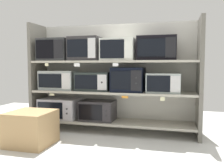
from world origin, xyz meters
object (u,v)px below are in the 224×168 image
(microwave_4, at_px, (128,79))
(microwave_8, at_px, (119,50))
(microwave_6, at_px, (56,50))
(microwave_9, at_px, (157,48))
(shipping_carton, at_px, (31,128))
(microwave_1, at_px, (98,110))
(microwave_2, at_px, (59,80))
(microwave_3, at_px, (94,81))
(microwave_5, at_px, (163,83))
(microwave_7, at_px, (86,49))
(microwave_0, at_px, (61,108))

(microwave_4, distance_m, microwave_8, 0.44)
(microwave_4, height_order, microwave_6, microwave_6)
(microwave_9, bearing_deg, shipping_carton, -151.18)
(microwave_1, distance_m, shipping_carton, 0.99)
(microwave_4, bearing_deg, microwave_2, 179.99)
(microwave_8, bearing_deg, microwave_3, 179.94)
(microwave_9, bearing_deg, microwave_3, -179.99)
(microwave_2, distance_m, microwave_5, 1.55)
(microwave_3, distance_m, microwave_8, 0.58)
(microwave_6, bearing_deg, microwave_5, -0.00)
(microwave_6, relative_size, microwave_9, 0.87)
(microwave_3, bearing_deg, microwave_8, -0.06)
(microwave_1, height_order, microwave_6, microwave_6)
(microwave_6, bearing_deg, microwave_4, 0.01)
(microwave_7, bearing_deg, microwave_9, -0.00)
(microwave_5, bearing_deg, microwave_3, 179.98)
(microwave_3, relative_size, microwave_5, 1.12)
(microwave_7, bearing_deg, microwave_0, -179.95)
(microwave_6, bearing_deg, microwave_0, -0.01)
(microwave_9, bearing_deg, microwave_8, -179.95)
(microwave_4, bearing_deg, shipping_carton, -142.96)
(microwave_0, bearing_deg, microwave_3, 0.03)
(microwave_5, relative_size, shipping_carton, 0.89)
(microwave_1, xyz_separation_m, microwave_3, (-0.06, 0.00, 0.42))
(microwave_6, bearing_deg, microwave_9, 0.01)
(microwave_2, xyz_separation_m, microwave_6, (-0.04, -0.00, 0.45))
(microwave_2, relative_size, microwave_8, 1.15)
(microwave_2, relative_size, microwave_4, 1.22)
(microwave_1, bearing_deg, microwave_4, 0.03)
(microwave_5, xyz_separation_m, microwave_7, (-1.11, 0.00, 0.47))
(microwave_4, xyz_separation_m, microwave_7, (-0.63, 0.00, 0.43))
(microwave_3, xyz_separation_m, microwave_7, (-0.12, 0.00, 0.47))
(microwave_7, bearing_deg, microwave_8, -0.05)
(microwave_6, distance_m, shipping_carton, 1.27)
(microwave_0, height_order, shipping_carton, microwave_0)
(microwave_0, distance_m, microwave_8, 1.26)
(microwave_1, bearing_deg, microwave_5, -0.00)
(microwave_1, height_order, microwave_8, microwave_8)
(microwave_6, bearing_deg, microwave_3, 0.02)
(microwave_6, height_order, microwave_8, microwave_6)
(microwave_0, distance_m, microwave_3, 0.68)
(microwave_4, xyz_separation_m, microwave_9, (0.39, 0.00, 0.43))
(microwave_1, height_order, microwave_5, microwave_5)
(microwave_6, relative_size, shipping_carton, 0.90)
(microwave_4, distance_m, microwave_9, 0.58)
(microwave_2, relative_size, microwave_6, 1.19)
(microwave_3, relative_size, microwave_9, 0.96)
(microwave_5, relative_size, microwave_9, 0.86)
(microwave_0, relative_size, microwave_8, 1.23)
(microwave_9, height_order, shipping_carton, microwave_9)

